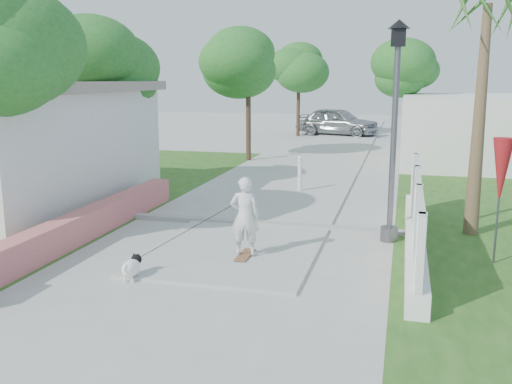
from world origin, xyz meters
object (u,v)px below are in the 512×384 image
(parked_car, at_px, (337,121))
(street_lamp, at_px, (394,124))
(patio_umbrella, at_px, (501,173))
(dog, at_px, (132,267))
(skateboarder, at_px, (198,228))
(bollard, at_px, (300,173))

(parked_car, bearing_deg, street_lamp, -155.00)
(patio_umbrella, xyz_separation_m, dog, (-6.01, -2.44, -1.46))
(skateboarder, bearing_deg, parked_car, -103.19)
(skateboarder, xyz_separation_m, parked_car, (-0.25, 23.79, 0.11))
(street_lamp, bearing_deg, skateboarder, -143.46)
(street_lamp, height_order, patio_umbrella, street_lamp)
(street_lamp, height_order, bollard, street_lamp)
(street_lamp, relative_size, patio_umbrella, 1.93)
(bollard, distance_m, patio_umbrella, 7.25)
(dog, distance_m, parked_car, 24.79)
(street_lamp, xyz_separation_m, dog, (-4.11, -3.44, -2.20))
(patio_umbrella, relative_size, skateboarder, 1.25)
(street_lamp, height_order, skateboarder, street_lamp)
(street_lamp, relative_size, parked_car, 0.94)
(bollard, height_order, dog, bollard)
(bollard, xyz_separation_m, parked_car, (-0.85, 16.84, 0.22))
(bollard, distance_m, skateboarder, 6.97)
(dog, bearing_deg, parked_car, 88.35)
(street_lamp, xyz_separation_m, patio_umbrella, (1.90, -1.00, -0.74))
(street_lamp, bearing_deg, parked_car, 99.45)
(street_lamp, height_order, dog, street_lamp)
(bollard, height_order, patio_umbrella, patio_umbrella)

